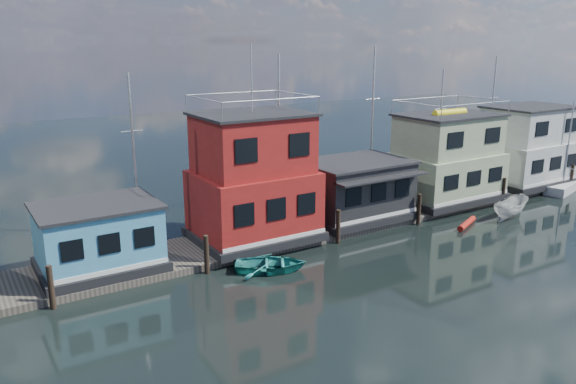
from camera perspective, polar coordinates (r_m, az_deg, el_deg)
ground at (r=32.55m, az=20.79°, el=-8.34°), size 160.00×160.00×0.00m
dock at (r=40.24m, az=7.23°, el=-2.67°), size 48.00×5.00×0.40m
houseboat_blue at (r=31.90m, az=-18.69°, el=-4.37°), size 6.40×4.90×3.66m
houseboat_red at (r=34.58m, az=-3.56°, el=1.19°), size 7.40×5.90×11.86m
houseboat_dark at (r=39.30m, az=6.79°, el=0.28°), size 7.40×6.10×4.06m
houseboat_green at (r=45.13m, az=15.79°, el=3.22°), size 8.40×5.90×7.03m
houseboat_white at (r=52.88m, az=23.16°, el=4.23°), size 8.40×5.90×6.66m
pilings at (r=37.74m, az=9.56°, el=-2.54°), size 42.28×0.28×2.20m
background_masts at (r=46.51m, az=7.34°, el=6.51°), size 36.40×0.16×12.00m
dinghy_teal at (r=31.44m, az=-1.77°, el=-7.31°), size 4.93×4.49×0.84m
day_sailer at (r=53.17m, az=26.15°, el=0.53°), size 5.14×2.90×7.70m
motorboat at (r=43.47m, az=21.64°, el=-1.54°), size 4.06×2.06×1.50m
red_kayak at (r=40.71m, az=17.70°, el=-3.07°), size 2.75×1.50×0.41m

